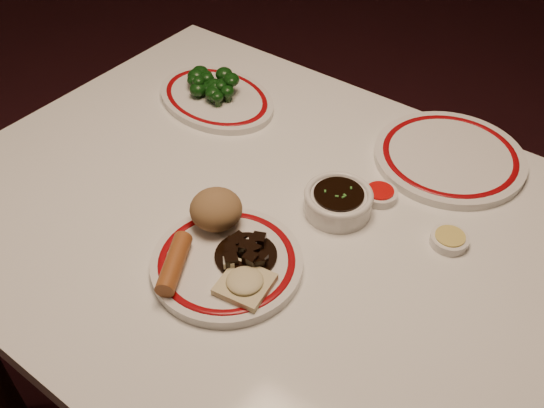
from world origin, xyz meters
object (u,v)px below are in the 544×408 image
(dining_table, at_px, (272,251))
(fried_wonton, at_px, (245,283))
(main_plate, at_px, (227,263))
(rice_mound, at_px, (216,209))
(broccoli_plate, at_px, (216,98))
(soy_bowl, at_px, (338,202))
(stirfry_heap, at_px, (245,252))
(spring_roll, at_px, (174,263))
(broccoli_pile, at_px, (213,84))

(dining_table, distance_m, fried_wonton, 0.21)
(main_plate, bearing_deg, rice_mound, 140.89)
(dining_table, bearing_deg, fried_wonton, -66.57)
(rice_mound, height_order, broccoli_plate, rice_mound)
(soy_bowl, bearing_deg, rice_mound, -129.96)
(fried_wonton, xyz_separation_m, stirfry_heap, (-0.04, 0.05, 0.00))
(fried_wonton, distance_m, stirfry_heap, 0.06)
(main_plate, height_order, rice_mound, rice_mound)
(soy_bowl, bearing_deg, stirfry_heap, -104.75)
(main_plate, height_order, broccoli_plate, main_plate)
(main_plate, distance_m, spring_roll, 0.09)
(spring_roll, bearing_deg, broccoli_plate, 95.15)
(fried_wonton, relative_size, broccoli_plate, 0.27)
(dining_table, bearing_deg, stirfry_heap, -74.38)
(rice_mound, distance_m, broccoli_pile, 0.41)
(rice_mound, xyz_separation_m, broccoli_plate, (-0.26, 0.30, -0.04))
(dining_table, relative_size, stirfry_heap, 11.89)
(broccoli_plate, distance_m, soy_bowl, 0.42)
(spring_roll, xyz_separation_m, fried_wonton, (0.11, 0.04, -0.01))
(stirfry_heap, bearing_deg, main_plate, -129.76)
(fried_wonton, height_order, soy_bowl, soy_bowl)
(fried_wonton, bearing_deg, stirfry_heap, 128.57)
(main_plate, xyz_separation_m, broccoli_plate, (-0.33, 0.35, -0.00))
(broccoli_pile, distance_m, soy_bowl, 0.43)
(main_plate, distance_m, broccoli_plate, 0.48)
(soy_bowl, bearing_deg, fried_wonton, -92.97)
(rice_mound, xyz_separation_m, stirfry_heap, (0.09, -0.03, -0.02))
(dining_table, relative_size, main_plate, 4.31)
(dining_table, bearing_deg, soy_bowl, 43.84)
(broccoli_plate, bearing_deg, soy_bowl, -18.58)
(fried_wonton, relative_size, broccoli_pile, 0.65)
(fried_wonton, bearing_deg, soy_bowl, 87.03)
(fried_wonton, relative_size, stirfry_heap, 0.85)
(broccoli_pile, bearing_deg, rice_mound, -48.09)
(dining_table, relative_size, broccoli_plate, 3.82)
(broccoli_pile, xyz_separation_m, soy_bowl, (0.41, -0.14, -0.02))
(stirfry_heap, xyz_separation_m, broccoli_plate, (-0.35, 0.33, -0.02))
(main_plate, relative_size, rice_mound, 3.16)
(broccoli_plate, height_order, soy_bowl, soy_bowl)
(spring_roll, xyz_separation_m, broccoli_pile, (-0.29, 0.42, 0.00))
(fried_wonton, height_order, broccoli_pile, broccoli_pile)
(rice_mound, relative_size, spring_roll, 0.79)
(spring_roll, bearing_deg, broccoli_pile, 95.98)
(stirfry_heap, bearing_deg, soy_bowl, 75.25)
(stirfry_heap, bearing_deg, broccoli_plate, 136.44)
(broccoli_plate, xyz_separation_m, broccoli_pile, (-0.01, 0.01, 0.03))
(rice_mound, relative_size, broccoli_plate, 0.28)
(fried_wonton, relative_size, soy_bowl, 0.72)
(main_plate, xyz_separation_m, fried_wonton, (0.06, -0.03, 0.02))
(fried_wonton, bearing_deg, main_plate, 156.40)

